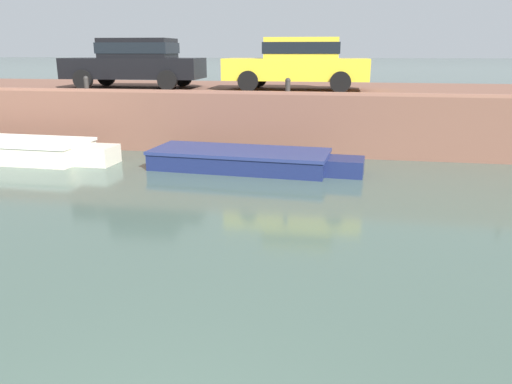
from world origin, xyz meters
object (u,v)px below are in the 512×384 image
Objects in this scene: boat_moored_central_navy at (248,160)px; mooring_bollard_west at (86,83)px; car_leftmost_black at (136,61)px; car_left_inner_yellow at (299,61)px; boat_moored_west_cream at (12,150)px; mooring_bollard_mid at (288,85)px.

boat_moored_central_navy is 12.02× the size of mooring_bollard_west.
boat_moored_central_navy is at bearing -39.31° from car_leftmost_black.
boat_moored_west_cream is at bearing -153.94° from car_left_inner_yellow.
car_left_inner_yellow is at bearing 14.61° from mooring_bollard_west.
mooring_bollard_mid is at bearing -94.74° from car_left_inner_yellow.
boat_moored_central_navy is 4.35m from car_left_inner_yellow.
car_leftmost_black is at bearing 179.98° from car_left_inner_yellow.
boat_moored_central_navy is 1.23× the size of car_left_inner_yellow.
boat_moored_central_navy is 6.11m from car_leftmost_black.
car_left_inner_yellow is 9.77× the size of mooring_bollard_west.
mooring_bollard_mid is at bearing 69.48° from boat_moored_central_navy.
car_left_inner_yellow is at bearing 76.30° from boat_moored_central_navy.
mooring_bollard_mid is (5.11, -1.61, -0.61)m from car_leftmost_black.
mooring_bollard_mid is (-0.13, -1.60, -0.61)m from car_left_inner_yellow.
mooring_bollard_west is (-6.15, -1.60, -0.61)m from car_left_inner_yellow.
mooring_bollard_west is at bearing -165.39° from car_left_inner_yellow.
car_left_inner_yellow is (5.25, -0.00, 0.00)m from car_leftmost_black.
mooring_bollard_west is (1.27, 2.03, 1.67)m from boat_moored_west_cream.
mooring_bollard_west reaches higher than boat_moored_west_cream.
boat_moored_west_cream is at bearing -122.06° from mooring_bollard_west.
mooring_bollard_west is at bearing 180.00° from mooring_bollard_mid.
boat_moored_west_cream reaches higher than boat_moored_central_navy.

